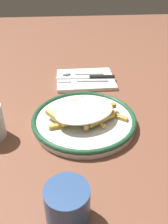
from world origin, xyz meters
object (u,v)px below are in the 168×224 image
Objects in this scene: knife at (91,77)px; napkin at (85,79)px; plate at (84,120)px; fries_heap at (86,112)px; fork at (83,81)px; coffee_mug at (67,204)px; spoon at (75,74)px.

napkin is at bearing 86.49° from knife.
fries_heap is (-0.01, -0.00, 0.03)m from plate.
fork is (0.24, -0.01, -0.03)m from fries_heap.
coffee_mug is (-0.53, 0.08, 0.03)m from napkin.
plate is 0.03m from fries_heap.
fries_heap is 1.08× the size of napkin.
knife is 1.38× the size of spoon.
spoon is at bearing 2.18° from fries_heap.
coffee_mug reaches higher than knife.
coffee_mug reaches higher than fork.
plate is at bearing -178.68° from spoon.
plate is at bearing 176.08° from fork.
coffee_mug reaches higher than plate.
knife is at bearing -9.14° from fries_heap.
plate is at bearing -10.86° from coffee_mug.
fries_heap is 0.24m from fork.
fork reaches higher than napkin.
fries_heap is at bearing -11.98° from coffee_mug.
plate reaches higher than knife.
coffee_mug is at bearing 168.02° from fries_heap.
fries_heap is 1.24× the size of fork.
napkin is at bearing -24.14° from fork.
fork is (-0.03, 0.01, 0.01)m from napkin.
fries_heap is at bearing 177.26° from fork.
napkin is 0.54m from coffee_mug.
plate is 1.59× the size of fork.
knife is at bearing -10.29° from plate.
fork is 1.16× the size of spoon.
plate is at bearing 42.16° from fries_heap.
fries_heap is 0.28m from coffee_mug.
coffee_mug is (-0.57, 0.05, 0.02)m from spoon.
knife is (0.03, -0.03, 0.00)m from fork.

